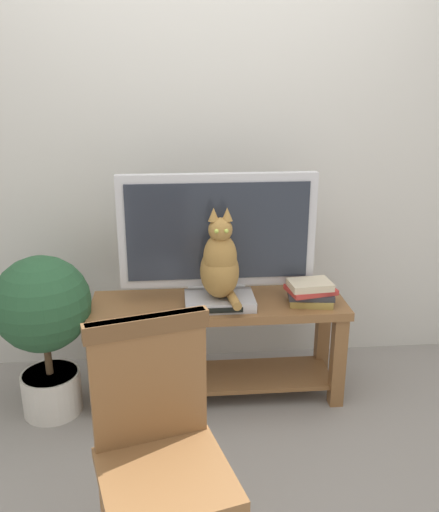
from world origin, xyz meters
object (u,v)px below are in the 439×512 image
at_px(book_stack, 311,292).
at_px(wooden_chair, 159,441).
at_px(media_box, 220,301).
at_px(potted_plant, 44,319).
at_px(tv, 218,234).
at_px(tv_stand, 219,333).
at_px(cat, 220,264).

bearing_deg(book_stack, wooden_chair, -126.03).
bearing_deg(media_box, book_stack, -1.31).
relative_size(media_box, wooden_chair, 0.37).
distance_m(wooden_chair, potted_plant, 1.17).
distance_m(tv, potted_plant, 0.96).
xyz_separation_m(tv_stand, media_box, (0.00, -0.05, 0.20)).
relative_size(tv_stand, potted_plant, 1.56).
xyz_separation_m(wooden_chair, potted_plant, (-0.58, 1.02, -0.02)).
xyz_separation_m(media_box, wooden_chair, (-0.29, -1.06, -0.03)).
bearing_deg(media_box, tv, 90.44).
distance_m(tv_stand, tv, 0.53).
bearing_deg(potted_plant, book_stack, 1.18).
relative_size(media_box, potted_plant, 0.42).
bearing_deg(potted_plant, tv_stand, 5.48).
xyz_separation_m(media_box, potted_plant, (-0.87, -0.04, -0.05)).
height_order(wooden_chair, potted_plant, wooden_chair).
height_order(tv_stand, tv, tv).
relative_size(tv_stand, cat, 2.79).
bearing_deg(wooden_chair, tv_stand, 75.10).
bearing_deg(media_box, cat, -85.77).
height_order(cat, potted_plant, cat).
xyz_separation_m(media_box, book_stack, (0.47, -0.01, 0.03)).
xyz_separation_m(tv_stand, book_stack, (0.47, -0.06, 0.24)).
bearing_deg(wooden_chair, book_stack, 53.97).
distance_m(tv_stand, book_stack, 0.53).
xyz_separation_m(tv, book_stack, (0.47, -0.11, -0.29)).
height_order(media_box, book_stack, book_stack).
height_order(tv, book_stack, tv).
bearing_deg(book_stack, tv, 166.74).
distance_m(book_stack, potted_plant, 1.34).
height_order(tv_stand, wooden_chair, wooden_chair).
xyz_separation_m(tv_stand, cat, (0.00, -0.06, 0.41)).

